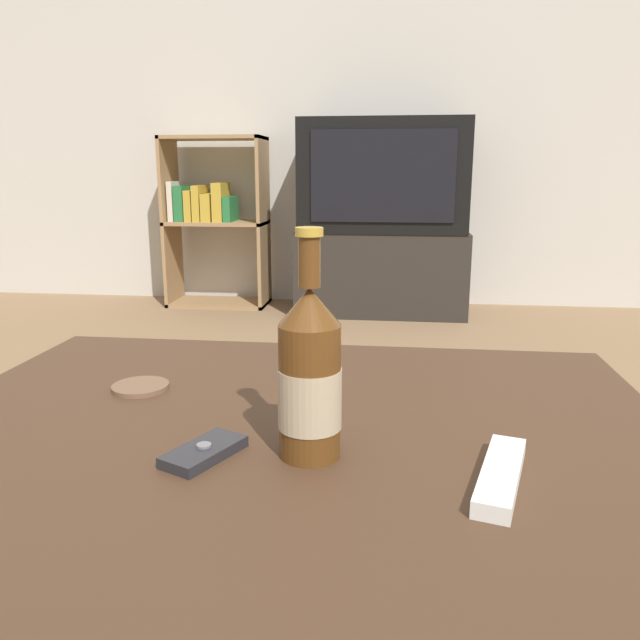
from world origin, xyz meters
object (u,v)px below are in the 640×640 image
cell_phone (204,452)px  remote_control (501,475)px  tv_stand (381,272)px  bookshelf (212,216)px  beer_bottle (310,377)px  television (383,176)px

cell_phone → remote_control: 0.35m
tv_stand → bookshelf: size_ratio=0.96×
cell_phone → beer_bottle: bearing=34.9°
bookshelf → beer_bottle: bookshelf is taller
tv_stand → beer_bottle: beer_bottle is taller
bookshelf → remote_control: (1.20, -2.92, -0.08)m
television → cell_phone: 2.83m
tv_stand → cell_phone: size_ratio=7.79×
tv_stand → bookshelf: 1.05m
tv_stand → beer_bottle: 2.81m
tv_stand → bookshelf: bookshelf is taller
tv_stand → cell_phone: bearing=-93.0°
television → bookshelf: 1.03m
cell_phone → television: bearing=112.2°
tv_stand → remote_control: (0.20, -2.83, 0.22)m
bookshelf → remote_control: 3.16m
television → cell_phone: (-0.15, -2.81, -0.31)m
bookshelf → remote_control: bearing=-67.7°
remote_control → tv_stand: bearing=109.4°
tv_stand → cell_phone: 2.82m
tv_stand → beer_bottle: (-0.02, -2.79, 0.31)m
tv_stand → television: size_ratio=1.05×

